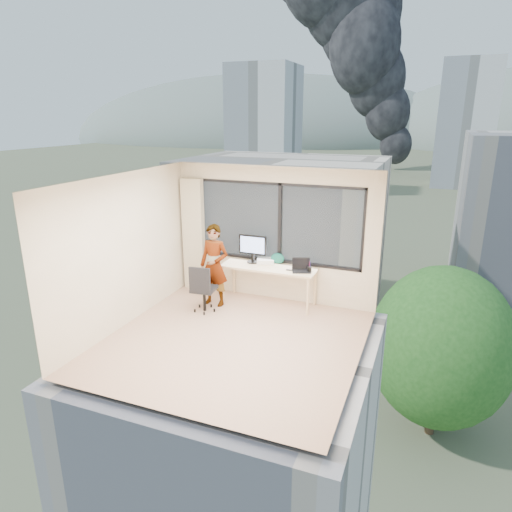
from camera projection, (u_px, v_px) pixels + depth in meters
The scene contains 24 objects.
floor at pixel (233, 341), 7.36m from camera, with size 4.00×4.00×0.01m, color tan.
ceiling at pixel (231, 180), 6.58m from camera, with size 4.00×4.00×0.01m, color white.
wall_front at pixel (160, 316), 5.20m from camera, with size 4.00×0.01×2.60m, color beige.
wall_left at pixel (124, 251), 7.67m from camera, with size 0.01×4.00×2.60m, color beige.
wall_right at pixel (364, 282), 6.27m from camera, with size 0.01×4.00×2.60m, color beige.
window_wall at pixel (278, 223), 8.66m from camera, with size 3.30×0.16×1.55m, color black, non-canonical shape.
curtain at pixel (194, 235), 9.29m from camera, with size 0.45×0.14×2.30m, color beige.
desk at pixel (269, 285), 8.72m from camera, with size 1.80×0.60×0.75m, color beige.
chair at pixel (204, 287), 8.35m from camera, with size 0.47×0.47×0.93m, color black, non-canonical shape.
person at pixel (214, 265), 8.56m from camera, with size 0.57×0.38×1.57m, color #2D2D33.
monitor at pixel (253, 249), 8.77m from camera, with size 0.55×0.12×0.55m, color black, non-canonical shape.
game_console at pixel (266, 261), 8.83m from camera, with size 0.33×0.27×0.08m, color white.
laptop at pixel (301, 266), 8.30m from camera, with size 0.33×0.35×0.21m, color black, non-canonical shape.
cellphone at pixel (289, 270), 8.40m from camera, with size 0.11×0.05×0.01m, color black.
pen_cup at pixel (309, 269), 8.29m from camera, with size 0.08×0.08×0.10m, color black.
handbag at pixel (278, 258), 8.76m from camera, with size 0.27×0.14×0.21m, color #0D4E44.
exterior_ground at pixel (424, 184), 118.07m from camera, with size 400.00×400.00×0.04m, color #515B3D.
near_bldg_a at pixel (282, 241), 39.24m from camera, with size 16.00×12.00×14.00m, color #F1DFCA.
far_tower_a at pixel (264, 130), 103.94m from camera, with size 14.00×14.00×28.00m, color silver.
far_tower_b at pixel (465, 125), 110.78m from camera, with size 13.00×13.00×30.00m, color silver.
far_tower_d at pixel (253, 133), 162.41m from camera, with size 16.00×14.00×22.00m, color silver.
hill_a at pixel (263, 139), 337.61m from camera, with size 288.00×216.00×90.00m, color slate.
tree_a at pixel (164, 295), 35.48m from camera, with size 7.00×7.00×8.00m, color #22541C, non-canonical shape.
tree_b at pixel (438, 363), 24.78m from camera, with size 7.60×7.60×9.00m, color #22541C, non-canonical shape.
Camera 1 is at (2.77, -6.02, 3.52)m, focal length 31.88 mm.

